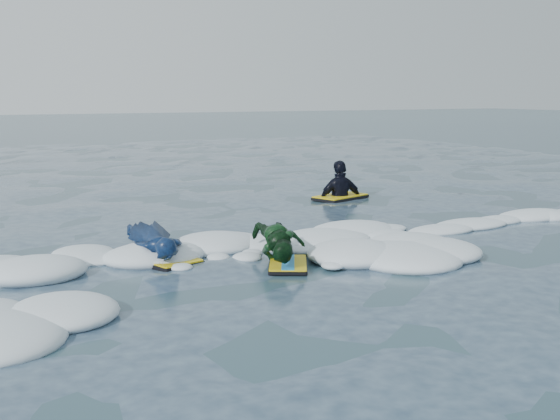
# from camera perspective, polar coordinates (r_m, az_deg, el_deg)

# --- Properties ---
(ground) EXTENTS (120.00, 120.00, 0.00)m
(ground) POSITION_cam_1_polar(r_m,az_deg,el_deg) (7.21, -0.84, -6.11)
(ground) COLOR #162336
(ground) RESTS_ON ground
(foam_band) EXTENTS (12.00, 3.10, 0.30)m
(foam_band) POSITION_cam_1_polar(r_m,az_deg,el_deg) (8.12, -4.03, -4.34)
(foam_band) COLOR silver
(foam_band) RESTS_ON ground
(prone_woman_unit) EXTENTS (0.80, 1.56, 0.38)m
(prone_woman_unit) POSITION_cam_1_polar(r_m,az_deg,el_deg) (8.42, -10.09, -2.61)
(prone_woman_unit) COLOR black
(prone_woman_unit) RESTS_ON ground
(prone_child_unit) EXTENTS (0.93, 1.28, 0.45)m
(prone_child_unit) POSITION_cam_1_polar(r_m,az_deg,el_deg) (8.02, 0.04, -2.81)
(prone_child_unit) COLOR black
(prone_child_unit) RESTS_ON ground
(waiting_rider_unit) EXTENTS (1.18, 0.90, 1.57)m
(waiting_rider_unit) POSITION_cam_1_polar(r_m,az_deg,el_deg) (12.96, 4.92, 0.61)
(waiting_rider_unit) COLOR black
(waiting_rider_unit) RESTS_ON ground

